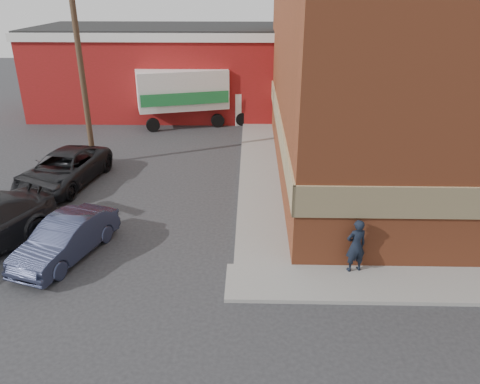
% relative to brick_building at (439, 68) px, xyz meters
% --- Properties ---
extents(ground, '(90.00, 90.00, 0.00)m').
position_rel_brick_building_xyz_m(ground, '(-8.50, -9.00, -4.68)').
color(ground, '#28282B').
rests_on(ground, ground).
extents(brick_building, '(14.25, 18.25, 9.36)m').
position_rel_brick_building_xyz_m(brick_building, '(0.00, 0.00, 0.00)').
color(brick_building, brown).
rests_on(brick_building, ground).
extents(sidewalk_west, '(1.80, 18.00, 0.12)m').
position_rel_brick_building_xyz_m(sidewalk_west, '(-7.90, 0.00, -4.62)').
color(sidewalk_west, gray).
rests_on(sidewalk_west, ground).
extents(warehouse, '(16.30, 8.30, 5.60)m').
position_rel_brick_building_xyz_m(warehouse, '(-14.50, 11.00, -1.87)').
color(warehouse, maroon).
rests_on(warehouse, ground).
extents(utility_pole, '(2.00, 0.26, 9.00)m').
position_rel_brick_building_xyz_m(utility_pole, '(-16.00, 0.00, 0.06)').
color(utility_pole, '#483424').
rests_on(utility_pole, ground).
extents(man, '(0.71, 0.56, 1.71)m').
position_rel_brick_building_xyz_m(man, '(-5.14, -9.25, -3.71)').
color(man, black).
rests_on(man, sidewalk_south).
extents(sedan, '(2.59, 4.25, 1.32)m').
position_rel_brick_building_xyz_m(sedan, '(-14.17, -8.50, -4.02)').
color(sedan, '#323854').
rests_on(sedan, ground).
extents(suv_a, '(3.25, 5.55, 1.45)m').
position_rel_brick_building_xyz_m(suv_a, '(-16.43, -2.59, -3.96)').
color(suv_a, black).
rests_on(suv_a, ground).
extents(box_truck, '(7.29, 3.90, 3.45)m').
position_rel_brick_building_xyz_m(box_truck, '(-11.85, 7.19, -2.69)').
color(box_truck, white).
rests_on(box_truck, ground).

